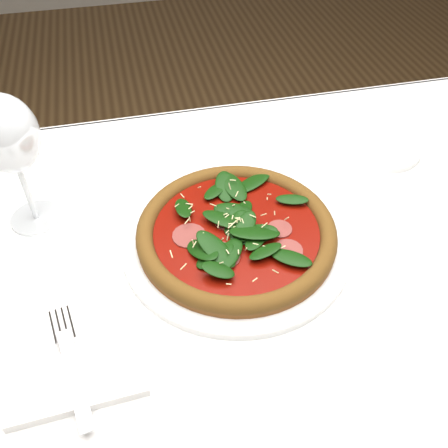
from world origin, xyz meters
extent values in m
cube|color=white|center=(0.00, 0.00, 0.73)|extent=(1.20, 0.80, 0.04)
cylinder|color=#503A20|center=(0.54, 0.34, 0.35)|extent=(0.06, 0.06, 0.71)
cube|color=white|center=(0.00, 0.40, 0.64)|extent=(1.20, 0.01, 0.22)
cylinder|color=white|center=(-0.01, 0.02, 0.76)|extent=(0.34, 0.34, 0.01)
torus|color=white|center=(-0.01, 0.02, 0.76)|extent=(0.34, 0.34, 0.01)
cylinder|color=#975124|center=(-0.01, 0.02, 0.77)|extent=(0.30, 0.30, 0.01)
torus|color=#AA6E27|center=(-0.01, 0.02, 0.77)|extent=(0.30, 0.30, 0.03)
cylinder|color=maroon|center=(-0.01, 0.02, 0.77)|extent=(0.25, 0.25, 0.00)
cylinder|color=brown|center=(-0.01, 0.02, 0.78)|extent=(0.22, 0.22, 0.00)
ellipsoid|color=#153B0A|center=(-0.01, 0.02, 0.79)|extent=(0.24, 0.24, 0.02)
cylinder|color=beige|center=(-0.01, 0.02, 0.79)|extent=(0.22, 0.22, 0.00)
cylinder|color=white|center=(-0.31, 0.14, 0.75)|extent=(0.08, 0.08, 0.00)
cylinder|color=white|center=(-0.31, 0.14, 0.81)|extent=(0.01, 0.01, 0.11)
ellipsoid|color=white|center=(-0.31, 0.14, 0.91)|extent=(0.09, 0.09, 0.12)
cube|color=white|center=(-0.25, -0.16, 0.76)|extent=(0.16, 0.08, 0.01)
cube|color=silver|center=(-0.25, -0.16, 0.77)|extent=(0.04, 0.14, 0.00)
cube|color=silver|center=(-0.27, -0.08, 0.77)|extent=(0.04, 0.06, 0.00)
cylinder|color=white|center=(0.30, 0.19, 0.76)|extent=(0.15, 0.15, 0.01)
torus|color=white|center=(0.30, 0.19, 0.76)|extent=(0.15, 0.15, 0.01)
camera|label=1|loc=(-0.15, -0.47, 1.30)|focal=40.00mm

